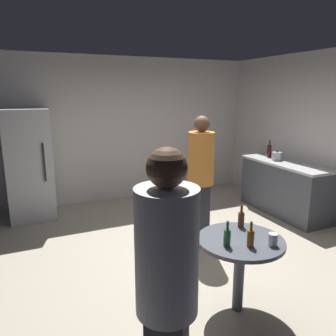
{
  "coord_description": "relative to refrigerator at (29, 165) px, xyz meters",
  "views": [
    {
      "loc": [
        -1.76,
        -3.44,
        2.05
      ],
      "look_at": [
        -0.17,
        0.1,
        1.15
      ],
      "focal_mm": 34.93,
      "sensor_mm": 36.0,
      "label": 1
    }
  ],
  "objects": [
    {
      "name": "wall_back",
      "position": [
        1.7,
        0.43,
        0.45
      ],
      "size": [
        5.32,
        0.06,
        2.7
      ],
      "primitive_type": "cube",
      "color": "silver",
      "rests_on": "ground_plane"
    },
    {
      "name": "ground_plane",
      "position": [
        1.7,
        -2.2,
        -0.95
      ],
      "size": [
        5.2,
        5.2,
        0.1
      ],
      "primitive_type": "cube",
      "color": "#B2A893"
    },
    {
      "name": "kettle",
      "position": [
        3.93,
        -1.35,
        0.07
      ],
      "size": [
        0.24,
        0.17,
        0.18
      ],
      "color": "#B2B2B7",
      "rests_on": "kitchen_counter"
    },
    {
      "name": "kitchen_counter",
      "position": [
        3.98,
        -1.55,
        -0.45
      ],
      "size": [
        0.64,
        1.66,
        0.9
      ],
      "color": "#4C515B",
      "rests_on": "ground_plane"
    },
    {
      "name": "person_in_orange_shirt",
      "position": [
        2.03,
        -2.03,
        0.14
      ],
      "size": [
        0.42,
        0.42,
        1.76
      ],
      "rotation": [
        0.0,
        0.0,
        -1.31
      ],
      "color": "#2D2D38",
      "rests_on": "ground_plane"
    },
    {
      "name": "refrigerator",
      "position": [
        0.0,
        0.0,
        0.0
      ],
      "size": [
        0.7,
        0.68,
        1.8
      ],
      "color": "silver",
      "rests_on": "ground_plane"
    },
    {
      "name": "person_in_white_shirt",
      "position": [
        0.58,
        -4.2,
        0.16
      ],
      "size": [
        0.48,
        0.48,
        1.79
      ],
      "rotation": [
        0.0,
        0.0,
        0.88
      ],
      "color": "#2D2D38",
      "rests_on": "ground_plane"
    },
    {
      "name": "foreground_table",
      "position": [
        1.69,
        -3.38,
        -0.27
      ],
      "size": [
        0.8,
        0.8,
        0.73
      ],
      "color": "#4C515B",
      "rests_on": "ground_plane"
    },
    {
      "name": "plastic_cup_white",
      "position": [
        1.87,
        -3.6,
        -0.11
      ],
      "size": [
        0.08,
        0.08,
        0.11
      ],
      "primitive_type": "cylinder",
      "color": "white",
      "rests_on": "foreground_table"
    },
    {
      "name": "wine_bottle_on_counter",
      "position": [
        3.99,
        -1.08,
        0.12
      ],
      "size": [
        0.08,
        0.08,
        0.31
      ],
      "color": "#3F141E",
      "rests_on": "kitchen_counter"
    },
    {
      "name": "beer_bottle_amber",
      "position": [
        1.67,
        -3.53,
        -0.08
      ],
      "size": [
        0.06,
        0.06,
        0.23
      ],
      "color": "#8C5919",
      "rests_on": "foreground_table"
    },
    {
      "name": "beer_bottle_green",
      "position": [
        1.49,
        -3.44,
        -0.08
      ],
      "size": [
        0.06,
        0.06,
        0.23
      ],
      "color": "#26662D",
      "rests_on": "foreground_table"
    },
    {
      "name": "beer_bottle_brown",
      "position": [
        1.86,
        -3.15,
        -0.08
      ],
      "size": [
        0.06,
        0.06,
        0.23
      ],
      "color": "#593314",
      "rests_on": "foreground_table"
    }
  ]
}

